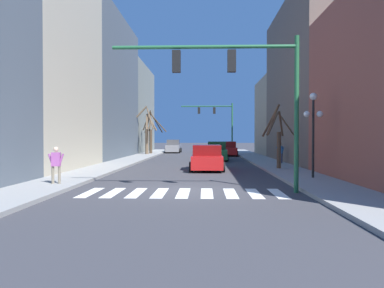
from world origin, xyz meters
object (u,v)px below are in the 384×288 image
(car_parked_left_mid, at_px, (228,149))
(traffic_signal_near, at_px, (241,79))
(car_parked_right_near, at_px, (173,147))
(street_tree_right_near, at_px, (151,133))
(street_lamp_right_corner, at_px, (313,117))
(car_parked_left_near, at_px, (207,158))
(pedestrian_crossing_street, at_px, (280,151))
(street_tree_left_far, at_px, (146,132))
(car_parked_left_far, at_px, (216,152))
(traffic_signal_far, at_px, (218,117))
(street_tree_right_mid, at_px, (277,137))
(pedestrian_on_left_sidewalk, at_px, (56,162))

(car_parked_left_mid, bearing_deg, traffic_signal_near, 177.43)
(car_parked_right_near, bearing_deg, street_tree_right_near, 156.46)
(street_lamp_right_corner, relative_size, car_parked_left_near, 0.92)
(pedestrian_crossing_street, height_order, street_tree_left_far, street_tree_left_far)
(car_parked_left_far, distance_m, car_parked_right_near, 17.22)
(traffic_signal_near, xyz_separation_m, car_parked_left_near, (-1.25, 9.63, -3.63))
(car_parked_left_far, relative_size, car_parked_left_near, 1.08)
(car_parked_left_mid, height_order, street_tree_left_far, street_tree_left_far)
(traffic_signal_near, xyz_separation_m, car_parked_right_near, (-5.65, 36.21, -3.57))
(traffic_signal_far, xyz_separation_m, car_parked_left_far, (-0.57, -13.90, -3.89))
(traffic_signal_near, relative_size, pedestrian_crossing_street, 4.66)
(car_parked_left_near, relative_size, street_tree_left_far, 0.80)
(street_tree_right_mid, bearing_deg, traffic_signal_near, -108.42)
(car_parked_left_near, relative_size, car_parked_left_mid, 0.97)
(car_parked_left_far, bearing_deg, street_tree_right_near, 34.50)
(street_lamp_right_corner, height_order, car_parked_left_far, street_lamp_right_corner)
(street_lamp_right_corner, bearing_deg, traffic_signal_far, 97.09)
(traffic_signal_near, height_order, pedestrian_on_left_sidewalk, traffic_signal_near)
(pedestrian_crossing_street, distance_m, street_tree_left_far, 19.34)
(traffic_signal_far, distance_m, car_parked_left_near, 24.47)
(street_tree_right_near, bearing_deg, traffic_signal_far, 18.88)
(traffic_signal_far, bearing_deg, traffic_signal_near, -90.42)
(car_parked_right_near, distance_m, street_tree_right_mid, 27.96)
(car_parked_left_far, distance_m, street_tree_left_far, 12.21)
(street_lamp_right_corner, distance_m, street_tree_right_near, 29.34)
(traffic_signal_near, height_order, traffic_signal_far, traffic_signal_far)
(car_parked_right_near, bearing_deg, traffic_signal_far, -112.76)
(car_parked_left_far, distance_m, car_parked_left_mid, 8.44)
(traffic_signal_near, relative_size, street_tree_left_far, 1.27)
(car_parked_left_far, relative_size, car_parked_left_mid, 1.05)
(car_parked_left_far, height_order, car_parked_right_near, car_parked_right_near)
(car_parked_left_near, distance_m, car_parked_right_near, 26.94)
(car_parked_left_far, relative_size, street_tree_right_mid, 1.19)
(traffic_signal_far, xyz_separation_m, street_tree_right_near, (-8.20, -2.80, -2.11))
(traffic_signal_near, distance_m, street_tree_right_near, 31.99)
(car_parked_left_near, bearing_deg, pedestrian_crossing_street, -49.92)
(traffic_signal_far, relative_size, street_tree_right_mid, 1.62)
(traffic_signal_far, bearing_deg, street_tree_left_far, -150.44)
(car_parked_left_far, bearing_deg, pedestrian_crossing_street, -139.28)
(car_parked_left_far, relative_size, street_tree_left_far, 0.86)
(pedestrian_crossing_street, xyz_separation_m, street_tree_right_near, (-12.33, 16.56, 1.53))
(street_lamp_right_corner, distance_m, car_parked_right_near, 33.57)
(traffic_signal_far, height_order, street_tree_left_far, traffic_signal_far)
(traffic_signal_far, distance_m, street_tree_right_mid, 24.32)
(car_parked_left_far, height_order, pedestrian_crossing_street, car_parked_left_far)
(street_lamp_right_corner, distance_m, car_parked_left_mid, 24.27)
(street_tree_left_far, bearing_deg, traffic_signal_near, -74.11)
(traffic_signal_far, bearing_deg, street_tree_right_mid, -82.88)
(car_parked_left_near, xyz_separation_m, street_tree_right_mid, (4.50, 0.10, 1.41))
(traffic_signal_far, xyz_separation_m, street_tree_right_mid, (3.00, -24.00, -2.52))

